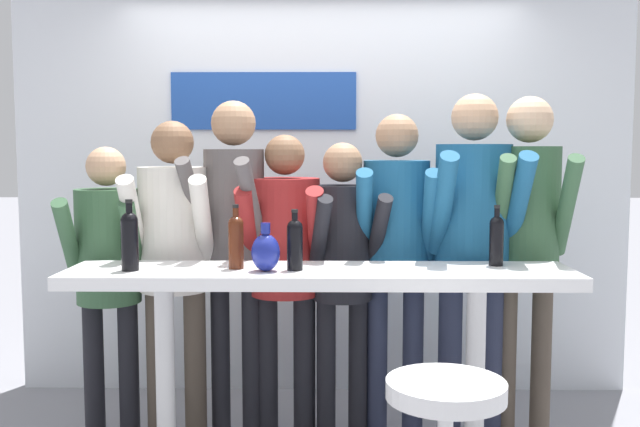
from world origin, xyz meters
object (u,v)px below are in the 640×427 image
Objects in this scene: person_center_left at (234,227)px; wine_bottle_1 at (295,242)px; person_far_right at (473,230)px; wine_bottle_3 at (496,238)px; person_center at (285,253)px; person_rightmost at (527,228)px; person_left at (174,245)px; person_center_right at (343,257)px; person_far_left at (108,261)px; decorative_vase at (266,252)px; person_right at (396,239)px; tasting_table at (320,308)px; wine_bottle_0 at (130,238)px; wine_bottle_2 at (236,239)px.

wine_bottle_1 is (0.35, -0.57, -0.00)m from person_center_left.
person_far_right is 6.45× the size of wine_bottle_3.
person_center is at bearing 10.97° from person_center_left.
person_rightmost is 1.30m from wine_bottle_1.
person_rightmost is (1.86, -0.00, 0.10)m from person_left.
person_center is 0.31m from person_center_right.
person_far_left is 2.21m from person_rightmost.
decorative_vase is (-0.05, -0.60, 0.09)m from person_center.
person_center_left is at bearing 110.43° from decorative_vase.
person_center_left is at bearing -176.31° from person_right.
person_far_left is at bearing -173.44° from person_center.
person_rightmost is 6.41× the size of wine_bottle_3.
person_center_left reaches higher than wine_bottle_3.
tasting_table is 1.45× the size of person_center_right.
person_far_right reaches higher than person_right.
person_center_right is at bearing 29.98° from wine_bottle_0.
tasting_table is at bearing -150.49° from person_far_right.
person_center_right is 4.95× the size of wine_bottle_0.
person_far_right is (1.26, -0.08, -0.00)m from person_center_left.
person_right is at bearing 34.04° from wine_bottle_2.
person_far_left is 0.68m from person_center_left.
person_far_right is at bearing -4.46° from person_far_left.
decorative_vase is at bearing -153.73° from person_far_right.
tasting_table is 1.26× the size of person_far_right.
wine_bottle_0 is 0.62m from decorative_vase.
wine_bottle_2 is 1.03× the size of wine_bottle_3.
wine_bottle_3 is (1.03, -0.43, 0.14)m from person_center.
tasting_table is 0.50m from wine_bottle_2.
tasting_table is 7.85× the size of wine_bottle_2.
person_far_right is at bearing -8.20° from person_right.
wine_bottle_2 is 1.22m from wine_bottle_3.
wine_bottle_3 is at bearing 9.04° from decorative_vase.
person_left is at bearing 178.86° from person_far_right.
person_center_left reaches higher than person_right.
person_left is 0.59m from person_center.
wine_bottle_1 is (-0.91, -0.49, -0.00)m from person_far_right.
person_center_left is (-0.47, 0.53, 0.32)m from tasting_table.
person_rightmost is 6.62× the size of wine_bottle_1.
person_left is 1.18m from person_right.
person_center is 0.59m from wine_bottle_1.
wine_bottle_1 is at bearing -47.07° from person_center_left.
person_center is 0.94× the size of person_right.
decorative_vase is (-0.13, -0.03, -0.04)m from wine_bottle_1.
person_rightmost reaches higher than person_right.
person_left is at bearing 167.08° from wine_bottle_3.
person_center_right is at bearing -171.00° from person_right.
person_center_left reaches higher than person_center.
person_far_left is 1.53m from person_right.
wine_bottle_2 is (0.74, -0.46, 0.18)m from person_far_left.
person_center reaches higher than wine_bottle_2.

